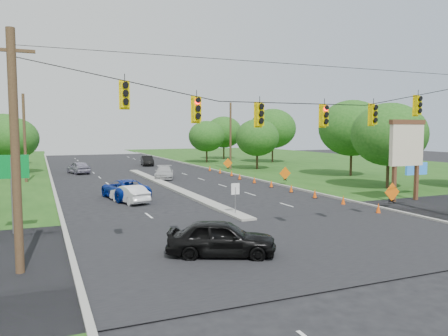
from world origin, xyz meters
name	(u,v)px	position (x,y,z in m)	size (l,w,h in m)	color
ground	(285,237)	(0.00, 0.00, 0.00)	(160.00, 160.00, 0.00)	black
grass_right	(416,175)	(30.00, 20.00, 0.00)	(40.00, 160.00, 0.06)	#1E4714
cross_street	(285,237)	(0.00, 0.00, 0.00)	(160.00, 14.00, 0.02)	black
curb_left	(52,182)	(-10.10, 30.00, 0.00)	(0.25, 110.00, 0.16)	gray
curb_right	(229,174)	(10.10, 30.00, 0.00)	(0.25, 110.00, 0.16)	gray
median	(169,187)	(0.00, 21.00, 0.00)	(1.00, 34.00, 0.18)	gray
median_sign	(235,193)	(0.00, 6.00, 1.46)	(0.55, 0.06, 2.05)	gray
signal_span	(296,138)	(-0.05, -1.00, 4.97)	(25.60, 0.32, 9.00)	#422D1C
utility_pole_far_left	(25,138)	(-12.50, 30.00, 4.50)	(0.28, 0.28, 9.00)	#422D1C
utility_pole_far_right	(231,136)	(12.50, 35.00, 4.50)	(0.28, 0.28, 9.00)	#422D1C
pylon_sign	(408,148)	(14.31, 6.20, 4.00)	(5.90, 2.30, 6.12)	#59331E
cone_0	(378,208)	(8.72, 3.00, 0.35)	(0.32, 0.32, 0.70)	#E44C0A
cone_1	(343,200)	(8.72, 6.50, 0.35)	(0.32, 0.32, 0.70)	#E44C0A
cone_2	(315,194)	(8.72, 10.00, 0.35)	(0.32, 0.32, 0.70)	#E44C0A
cone_3	(291,188)	(8.72, 13.50, 0.35)	(0.32, 0.32, 0.70)	#E44C0A
cone_4	(271,184)	(8.72, 17.00, 0.35)	(0.32, 0.32, 0.70)	#E44C0A
cone_5	(254,180)	(8.72, 20.50, 0.35)	(0.32, 0.32, 0.70)	#E44C0A
cone_6	(240,176)	(8.72, 24.00, 0.35)	(0.32, 0.32, 0.70)	#E44C0A
cone_7	(232,173)	(9.32, 27.50, 0.35)	(0.32, 0.32, 0.70)	#E44C0A
cone_8	(220,171)	(9.32, 31.00, 0.35)	(0.32, 0.32, 0.70)	#E44C0A
cone_9	(210,168)	(9.32, 34.50, 0.35)	(0.32, 0.32, 0.70)	#E44C0A
work_sign_0	(392,193)	(10.80, 4.00, 1.09)	(1.27, 0.58, 1.37)	black
work_sign_1	(285,174)	(10.80, 18.00, 1.09)	(1.27, 0.58, 1.37)	black
work_sign_2	(228,164)	(10.80, 32.00, 1.09)	(1.27, 0.58, 1.37)	black
tree_5	(13,138)	(-14.00, 40.00, 4.34)	(5.88, 5.88, 6.86)	black
tree_6	(4,133)	(-16.00, 55.00, 4.96)	(6.72, 6.72, 7.84)	black
tree_7	(389,134)	(18.00, 12.00, 4.96)	(6.72, 6.72, 7.84)	black
tree_8	(352,128)	(22.00, 22.00, 5.58)	(7.56, 7.56, 8.82)	black
tree_9	(257,138)	(16.00, 34.00, 4.34)	(5.88, 5.88, 6.86)	black
tree_10	(273,129)	(24.00, 44.00, 5.58)	(7.56, 7.56, 8.82)	black
tree_11	(224,132)	(20.00, 55.00, 4.96)	(6.72, 6.72, 7.84)	black
tree_12	(207,136)	(14.00, 48.00, 4.34)	(5.88, 5.88, 6.86)	black
black_sedan	(221,238)	(-4.19, -1.78, 0.79)	(1.86, 4.63, 1.58)	black
white_sedan	(130,194)	(-5.16, 13.50, 0.66)	(1.40, 4.01, 1.32)	white
blue_pickup	(125,189)	(-5.11, 15.65, 0.76)	(2.54, 5.50, 1.53)	#07269A
silver_car_far	(164,172)	(1.43, 28.08, 0.70)	(1.95, 4.79, 1.39)	#B6B6B6
silver_car_oncoming	(78,167)	(-6.81, 37.66, 0.77)	(1.81, 4.50, 1.53)	gray
dark_car_receding	(147,161)	(3.76, 46.31, 0.75)	(1.59, 4.56, 1.50)	black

